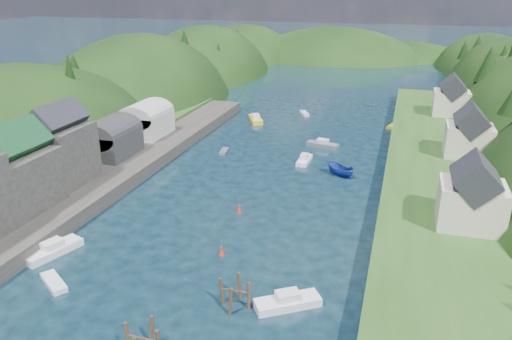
% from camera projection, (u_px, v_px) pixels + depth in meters
% --- Properties ---
extents(ground, '(600.00, 600.00, 0.00)m').
position_uv_depth(ground, '(291.00, 150.00, 89.99)').
color(ground, black).
rests_on(ground, ground).
extents(hillside_left, '(44.00, 245.56, 52.00)m').
position_uv_depth(hillside_left, '(140.00, 134.00, 127.36)').
color(hillside_left, black).
rests_on(hillside_left, ground).
extents(far_hills, '(103.00, 68.00, 44.00)m').
position_uv_depth(far_hills, '(361.00, 84.00, 204.57)').
color(far_hills, black).
rests_on(far_hills, ground).
extents(hill_trees, '(91.18, 147.06, 12.85)m').
position_uv_depth(hill_trees, '(311.00, 74.00, 100.12)').
color(hill_trees, black).
rests_on(hill_trees, ground).
extents(quay_left, '(12.00, 110.00, 2.00)m').
position_uv_depth(quay_left, '(74.00, 192.00, 69.23)').
color(quay_left, '#2D2B28').
rests_on(quay_left, ground).
extents(terrace_left_grass, '(12.00, 110.00, 2.50)m').
position_uv_depth(terrace_left_grass, '(32.00, 185.00, 71.03)').
color(terrace_left_grass, '#234719').
rests_on(terrace_left_grass, ground).
extents(boat_sheds, '(7.00, 21.00, 7.50)m').
position_uv_depth(boat_sheds, '(129.00, 126.00, 85.28)').
color(boat_sheds, '#2D2D30').
rests_on(boat_sheds, quay_left).
extents(terrace_right, '(16.00, 120.00, 2.40)m').
position_uv_depth(terrace_right, '(441.00, 177.00, 73.87)').
color(terrace_right, '#234719').
rests_on(terrace_right, ground).
extents(right_bank_cottages, '(9.00, 59.24, 8.41)m').
position_uv_depth(right_bank_cottages, '(462.00, 134.00, 78.89)').
color(right_bank_cottages, beige).
rests_on(right_bank_cottages, terrace_right).
extents(piling_cluster_far, '(3.17, 2.97, 3.33)m').
position_uv_depth(piling_cluster_far, '(235.00, 296.00, 46.19)').
color(piling_cluster_far, '#382314').
rests_on(piling_cluster_far, ground).
extents(channel_buoy_near, '(0.70, 0.70, 1.10)m').
position_uv_depth(channel_buoy_near, '(222.00, 251.00, 55.10)').
color(channel_buoy_near, red).
rests_on(channel_buoy_near, ground).
extents(channel_buoy_far, '(0.70, 0.70, 1.10)m').
position_uv_depth(channel_buoy_far, '(239.00, 209.00, 65.30)').
color(channel_buoy_far, red).
rests_on(channel_buoy_far, ground).
extents(moored_boats, '(37.64, 89.98, 2.25)m').
position_uv_depth(moored_boats, '(221.00, 195.00, 69.20)').
color(moored_boats, '#4F525A').
rests_on(moored_boats, ground).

